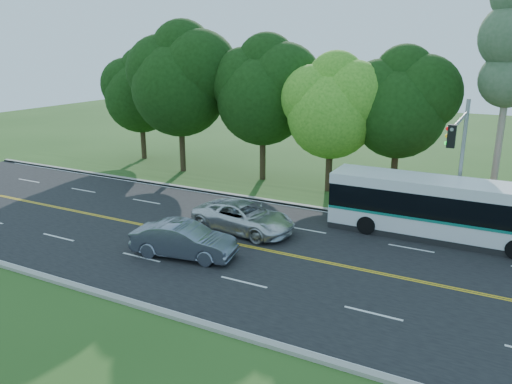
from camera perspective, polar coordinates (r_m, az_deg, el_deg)
The scene contains 12 objects.
ground at distance 23.93m, azimuth 3.75°, elevation -7.20°, with size 120.00×120.00×0.00m, color #294E1A.
road at distance 23.92m, azimuth 3.75°, elevation -7.18°, with size 60.00×14.00×0.02m, color black.
curb_north at distance 30.16m, azimuth 9.31°, elevation -2.18°, with size 60.00×0.30×0.15m, color #9E9A8F.
curb_south at distance 18.30m, azimuth -5.76°, elevation -14.91°, with size 60.00×0.30×0.15m, color #9E9A8F.
grass_verge at distance 31.85m, azimuth 10.38°, elevation -1.28°, with size 60.00×4.00×0.10m, color #294E1A.
lane_markings at distance 23.95m, azimuth 3.54°, elevation -7.11°, with size 57.60×13.82×0.00m.
tree_row at distance 35.23m, azimuth 4.37°, elevation 11.71°, with size 44.70×9.10×13.84m.
bougainvillea_hedge at distance 29.64m, azimuth 23.27°, elevation -2.36°, with size 9.50×2.25×1.50m.
traffic_signal at distance 26.07m, azimuth 22.18°, elevation 4.36°, with size 0.42×6.10×7.00m.
transit_bus at distance 27.04m, azimuth 20.95°, elevation -1.98°, with size 11.76×2.65×3.07m.
sedan at distance 23.64m, azimuth -8.25°, elevation -5.45°, with size 1.72×4.93×1.62m, color slate.
suv at distance 26.55m, azimuth -1.40°, elevation -2.88°, with size 2.60×5.64×1.57m, color silver.
Camera 1 is at (8.81, -20.10, 9.54)m, focal length 35.00 mm.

